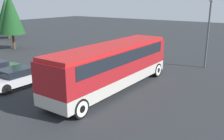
% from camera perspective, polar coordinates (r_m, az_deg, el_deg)
% --- Properties ---
extents(ground_plane, '(120.00, 120.00, 0.00)m').
position_cam_1_polar(ground_plane, '(17.07, -0.00, -4.50)').
color(ground_plane, '#26282B').
extents(tour_bus, '(10.89, 2.60, 3.09)m').
position_cam_1_polar(tour_bus, '(16.60, 0.19, 1.65)').
color(tour_bus, '#B7B2A8').
rests_on(tour_bus, ground_plane).
extents(parked_car_near, '(4.01, 1.92, 1.32)m').
position_cam_1_polar(parked_car_near, '(18.81, -20.76, -1.47)').
color(parked_car_near, '#BCBCC1').
rests_on(parked_car_near, ground_plane).
extents(lamp_post, '(0.44, 0.44, 6.18)m').
position_cam_1_polar(lamp_post, '(23.47, 21.31, 10.04)').
color(lamp_post, '#515156').
rests_on(lamp_post, ground_plane).
extents(tree_left, '(3.43, 3.43, 6.23)m').
position_cam_1_polar(tree_left, '(42.99, -23.02, 11.82)').
color(tree_left, brown).
rests_on(tree_left, ground_plane).
extents(tree_center, '(3.04, 3.04, 6.83)m').
position_cam_1_polar(tree_center, '(33.25, -22.17, 11.87)').
color(tree_center, brown).
rests_on(tree_center, ground_plane).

